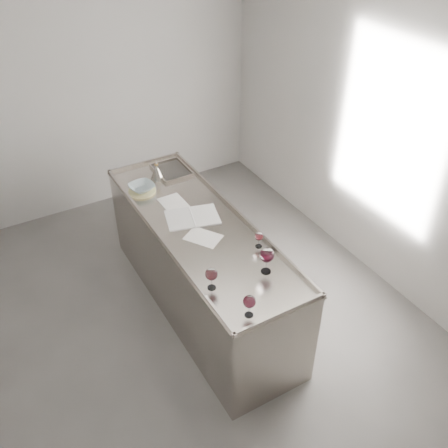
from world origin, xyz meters
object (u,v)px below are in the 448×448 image
wine_glass_small (259,237)px  ceramic_bowl (142,187)px  wine_glass_left (211,275)px  wine_funnel (157,173)px  wine_glass_middle (249,302)px  counter (201,266)px  wine_glass_right (267,256)px  notebook (192,217)px

wine_glass_small → ceramic_bowl: (-0.49, 1.21, -0.05)m
wine_glass_left → wine_funnel: (0.28, 1.59, -0.07)m
wine_glass_middle → wine_funnel: wine_funnel is taller
wine_glass_middle → counter: bearing=80.3°
wine_glass_right → wine_glass_middle: bearing=-138.0°
notebook → wine_funnel: bearing=105.0°
wine_glass_right → wine_glass_left: bearing=173.8°
wine_glass_left → counter: bearing=69.2°
wine_glass_middle → notebook: (0.18, 1.20, -0.12)m
wine_glass_left → ceramic_bowl: size_ratio=0.79×
wine_glass_middle → ceramic_bowl: bearing=91.1°
wine_glass_middle → ceramic_bowl: wine_glass_middle is taller
notebook → wine_funnel: (0.01, 0.75, 0.05)m
counter → ceramic_bowl: size_ratio=10.70×
wine_glass_middle → wine_glass_small: wine_glass_middle is taller
wine_glass_middle → notebook: size_ratio=0.34×
notebook → wine_glass_left: bearing=-92.4°
wine_glass_small → counter: bearing=119.0°
wine_glass_right → wine_glass_small: size_ratio=1.58×
counter → wine_funnel: size_ratio=12.10×
wine_glass_left → wine_glass_right: bearing=-6.2°
wine_glass_small → notebook: (-0.28, 0.61, -0.09)m
wine_glass_right → ceramic_bowl: size_ratio=0.96×
wine_glass_left → ceramic_bowl: bearing=87.7°
wine_glass_left → wine_funnel: 1.61m
counter → wine_funnel: 1.01m
wine_glass_left → ceramic_bowl: (0.06, 1.44, -0.08)m
wine_glass_left → notebook: (0.27, 0.84, -0.12)m
wine_glass_left → wine_glass_right: wine_glass_right is taller
wine_glass_middle → wine_glass_right: bearing=42.0°
wine_glass_right → ceramic_bowl: 1.54m
wine_glass_middle → wine_glass_left: bearing=104.2°
counter → wine_glass_middle: (-0.18, -1.08, 0.59)m
wine_glass_middle → wine_glass_right: wine_glass_right is taller
wine_glass_left → ceramic_bowl: wine_glass_left is taller
counter → wine_glass_left: 0.98m
wine_funnel → counter: bearing=-90.1°
counter → wine_glass_left: size_ratio=13.51×
notebook → wine_glass_small: bearing=-49.9°
wine_glass_small → ceramic_bowl: 1.31m
wine_glass_right → wine_glass_small: bearing=67.4°
wine_glass_middle → notebook: wine_glass_middle is taller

